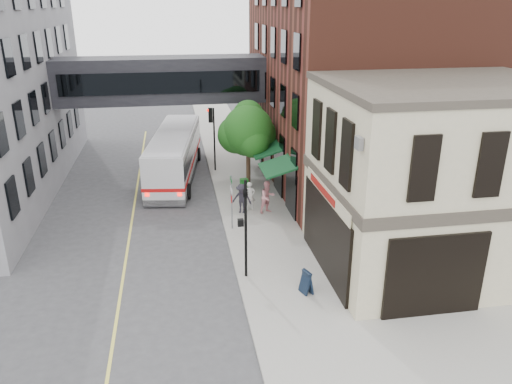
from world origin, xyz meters
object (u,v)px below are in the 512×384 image
object	(u,v)px
pedestrian_a	(250,196)
pedestrian_c	(242,198)
newspaper_box	(244,186)
sandwich_board	(307,282)
bus	(175,153)
pedestrian_b	(268,197)

from	to	relation	value
pedestrian_a	pedestrian_c	xyz separation A→B (m)	(-0.53, -0.38, 0.04)
newspaper_box	pedestrian_a	bearing A→B (deg)	-102.54
pedestrian_a	sandwich_board	distance (m)	9.22
pedestrian_a	pedestrian_c	bearing A→B (deg)	-147.21
bus	sandwich_board	world-z (taller)	bus
pedestrian_b	newspaper_box	size ratio (longest dim) A/B	2.10
pedestrian_b	sandwich_board	size ratio (longest dim) A/B	1.87
pedestrian_c	newspaper_box	world-z (taller)	pedestrian_c
pedestrian_a	sandwich_board	world-z (taller)	pedestrian_a
pedestrian_a	pedestrian_b	bearing A→B (deg)	-35.60
pedestrian_b	pedestrian_c	bearing A→B (deg)	147.25
bus	newspaper_box	world-z (taller)	bus
pedestrian_b	pedestrian_c	size ratio (longest dim) A/B	1.09
sandwich_board	bus	bearing A→B (deg)	88.52
pedestrian_c	sandwich_board	world-z (taller)	pedestrian_c
pedestrian_b	newspaper_box	bearing A→B (deg)	79.86
pedestrian_b	newspaper_box	distance (m)	3.57
newspaper_box	sandwich_board	size ratio (longest dim) A/B	0.89
pedestrian_a	pedestrian_b	distance (m)	1.11
bus	pedestrian_c	world-z (taller)	bus
sandwich_board	pedestrian_b	bearing A→B (deg)	71.15
pedestrian_a	bus	bearing A→B (deg)	117.98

